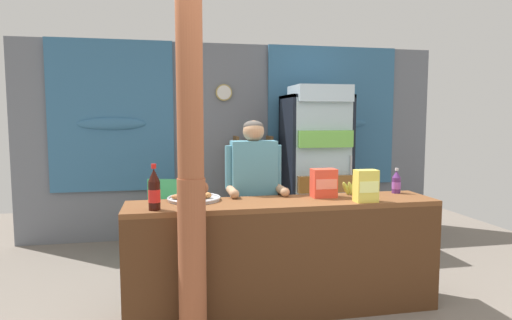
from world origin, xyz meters
TOP-DOWN VIEW (x-y plane):
  - ground_plane at (0.00, 1.17)m, footprint 7.57×7.57m
  - back_wall_curtained at (-0.00, 2.96)m, footprint 5.57×0.22m
  - stall_counter at (-0.00, 0.42)m, footprint 2.51×0.51m
  - timber_post at (-0.76, 0.13)m, footprint 0.21×0.19m
  - drink_fridge at (0.92, 2.36)m, footprint 0.79×0.74m
  - bottle_shelf_rack at (0.17, 2.69)m, footprint 0.48×0.28m
  - plastic_lawn_chair at (-0.99, 2.26)m, footprint 0.55×0.55m
  - shopkeeper at (-0.16, 0.96)m, footprint 0.51×0.42m
  - soda_bottle_cola at (-1.01, 0.37)m, footprint 0.09×0.09m
  - soda_bottle_grape_soda at (1.07, 0.68)m, footprint 0.08×0.08m
  - snack_box_crackers at (0.37, 0.62)m, footprint 0.20×0.14m
  - snack_box_instant_noodle at (0.63, 0.35)m, footprint 0.18×0.12m
  - pastry_tray at (-0.71, 0.69)m, footprint 0.43×0.43m
  - banana_bunch at (0.69, 0.69)m, footprint 0.27×0.05m

SIDE VIEW (x-z plane):
  - ground_plane at x=0.00m, z-range 0.00..0.00m
  - plastic_lawn_chair at x=-0.99m, z-range 0.06..0.92m
  - stall_counter at x=0.00m, z-range 0.10..1.01m
  - bottle_shelf_rack at x=0.17m, z-range 0.02..1.37m
  - pastry_tray at x=-0.71m, z-range 0.90..0.97m
  - banana_bunch at x=0.69m, z-range 0.89..1.06m
  - shopkeeper at x=-0.16m, z-range 0.20..1.76m
  - soda_bottle_grape_soda at x=1.07m, z-range 0.90..1.12m
  - snack_box_crackers at x=0.37m, z-range 0.91..1.15m
  - snack_box_instant_noodle at x=0.63m, z-range 0.91..1.17m
  - soda_bottle_cola at x=-1.01m, z-range 0.89..1.23m
  - drink_fridge at x=0.92m, z-range 0.10..2.07m
  - timber_post at x=-0.76m, z-range -0.05..2.30m
  - back_wall_curtained at x=0.00m, z-range 0.05..2.59m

